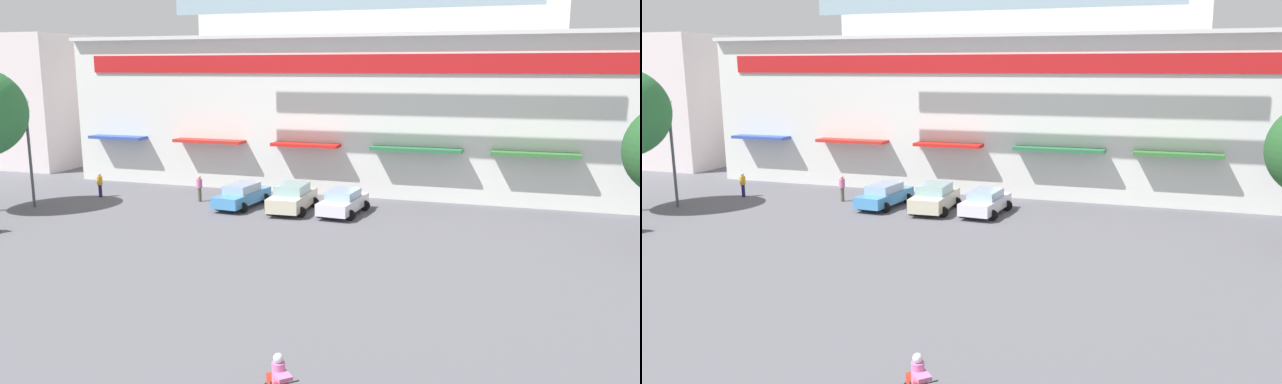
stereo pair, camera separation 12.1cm
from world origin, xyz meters
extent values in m
plane|color=#5A5961|center=(0.00, 13.00, 0.00)|extent=(128.00, 128.00, 0.00)
cube|color=silver|center=(0.00, 35.03, 4.94)|extent=(42.11, 10.06, 9.88)
cube|color=red|center=(0.00, 29.94, 8.30)|extent=(38.74, 0.12, 1.13)
cube|color=silver|center=(0.00, 29.90, 10.00)|extent=(42.11, 0.70, 0.24)
cube|color=#2F4A9F|center=(-17.49, 29.45, 3.26)|extent=(4.16, 1.10, 0.20)
cube|color=red|center=(-10.33, 29.45, 3.26)|extent=(4.93, 1.10, 0.20)
cube|color=red|center=(-3.51, 29.45, 3.26)|extent=(4.41, 1.10, 0.20)
cube|color=#28693F|center=(3.52, 29.45, 3.26)|extent=(5.46, 1.10, 0.20)
cube|color=#326E33|center=(10.27, 29.45, 3.26)|extent=(4.84, 1.10, 0.20)
cube|color=silver|center=(-31.20, 36.47, 5.34)|extent=(12.40, 11.01, 10.68)
cube|color=#428BCD|center=(-5.96, 25.14, 0.59)|extent=(1.96, 4.49, 0.64)
cube|color=#99B0CF|center=(-5.96, 25.14, 1.14)|extent=(1.57, 2.29, 0.48)
cylinder|color=black|center=(-6.67, 26.55, 0.30)|extent=(0.61, 0.21, 0.60)
cylinder|color=black|center=(-5.04, 26.43, 0.30)|extent=(0.61, 0.21, 0.60)
cylinder|color=black|center=(-6.87, 23.85, 0.30)|extent=(0.61, 0.21, 0.60)
cylinder|color=black|center=(-5.25, 23.73, 0.30)|extent=(0.61, 0.21, 0.60)
cube|color=beige|center=(-2.73, 24.97, 0.66)|extent=(2.00, 4.29, 0.78)
cube|color=#90B9BA|center=(-2.73, 24.97, 1.32)|extent=(1.65, 2.18, 0.54)
cylinder|color=black|center=(-3.69, 26.23, 0.30)|extent=(0.61, 0.19, 0.60)
cylinder|color=black|center=(-1.89, 26.32, 0.30)|extent=(0.61, 0.19, 0.60)
cylinder|color=black|center=(-3.57, 23.62, 0.30)|extent=(0.61, 0.19, 0.60)
cylinder|color=black|center=(-1.76, 23.71, 0.30)|extent=(0.61, 0.19, 0.60)
cube|color=silver|center=(0.22, 25.18, 0.60)|extent=(1.99, 4.26, 0.66)
cube|color=#93B1CF|center=(0.22, 25.18, 1.15)|extent=(1.61, 2.17, 0.45)
cylinder|color=black|center=(-0.56, 26.52, 0.30)|extent=(0.61, 0.20, 0.60)
cylinder|color=black|center=(1.16, 26.41, 0.30)|extent=(0.61, 0.20, 0.60)
cylinder|color=black|center=(-0.72, 23.95, 0.30)|extent=(0.61, 0.20, 0.60)
cylinder|color=black|center=(1.00, 23.84, 0.30)|extent=(0.61, 0.20, 0.60)
cube|color=red|center=(4.29, 5.30, 0.67)|extent=(0.67, 0.68, 0.28)
cylinder|color=black|center=(4.77, 4.80, 1.01)|extent=(0.40, 0.39, 0.04)
cylinder|color=#D16DA5|center=(4.35, 5.24, 0.98)|extent=(0.45, 0.45, 0.51)
sphere|color=silver|center=(4.35, 5.24, 1.35)|extent=(0.25, 0.25, 0.25)
cube|color=#D16DA5|center=(4.53, 5.05, 1.01)|extent=(0.55, 0.55, 0.10)
cylinder|color=#51533A|center=(-9.06, 25.68, 0.43)|extent=(0.29, 0.29, 0.86)
cylinder|color=#D36799|center=(-9.06, 25.68, 1.13)|extent=(0.47, 0.47, 0.54)
sphere|color=#D9A482|center=(-9.06, 25.68, 1.51)|extent=(0.22, 0.22, 0.22)
cylinder|color=navy|center=(-15.72, 24.92, 0.40)|extent=(0.27, 0.27, 0.79)
cylinder|color=gold|center=(-15.72, 24.92, 1.05)|extent=(0.44, 0.44, 0.52)
sphere|color=tan|center=(-15.72, 24.92, 1.42)|extent=(0.21, 0.21, 0.21)
cylinder|color=#474C51|center=(-17.59, 21.29, 2.98)|extent=(0.16, 0.16, 5.96)
ellipsoid|color=silver|center=(-17.59, 21.29, 6.14)|extent=(0.40, 0.40, 0.28)
camera|label=1|loc=(9.49, -7.30, 8.06)|focal=34.75mm
camera|label=2|loc=(9.60, -7.26, 8.06)|focal=34.75mm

